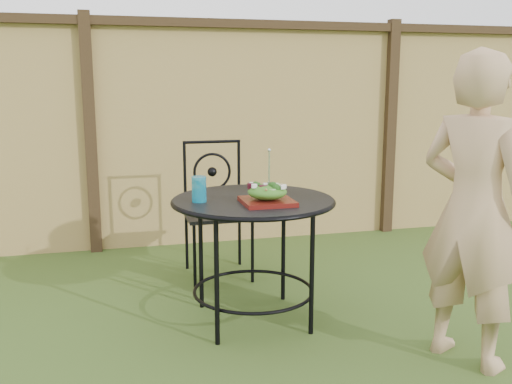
% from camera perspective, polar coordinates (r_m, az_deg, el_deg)
% --- Properties ---
extents(ground, '(60.00, 60.00, 0.00)m').
position_cam_1_polar(ground, '(3.11, 9.30, -15.29)').
color(ground, '#2B4416').
rests_on(ground, ground).
extents(fence, '(8.00, 0.12, 1.90)m').
position_cam_1_polar(fence, '(4.89, -0.74, 6.07)').
color(fence, tan).
rests_on(fence, ground).
extents(patio_table, '(0.92, 0.92, 0.72)m').
position_cam_1_polar(patio_table, '(3.23, -0.28, -3.06)').
color(patio_table, black).
rests_on(patio_table, ground).
extents(patio_chair, '(0.46, 0.46, 0.95)m').
position_cam_1_polar(patio_chair, '(4.07, -3.98, -1.32)').
color(patio_chair, black).
rests_on(patio_chair, ground).
extents(diner, '(0.58, 0.66, 1.52)m').
position_cam_1_polar(diner, '(2.92, 20.97, -1.81)').
color(diner, tan).
rests_on(diner, ground).
extents(salad_plate, '(0.27, 0.27, 0.02)m').
position_cam_1_polar(salad_plate, '(3.06, 1.13, -0.95)').
color(salad_plate, '#441309').
rests_on(salad_plate, patio_table).
extents(salad, '(0.21, 0.21, 0.08)m').
position_cam_1_polar(salad, '(3.05, 1.13, 0.01)').
color(salad, '#235614').
rests_on(salad, salad_plate).
extents(fork, '(0.01, 0.01, 0.18)m').
position_cam_1_polar(fork, '(3.03, 1.32, 2.43)').
color(fork, silver).
rests_on(fork, salad).
extents(drinking_glass, '(0.08, 0.08, 0.14)m').
position_cam_1_polar(drinking_glass, '(3.11, -5.72, 0.29)').
color(drinking_glass, '#0D799A').
rests_on(drinking_glass, patio_table).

